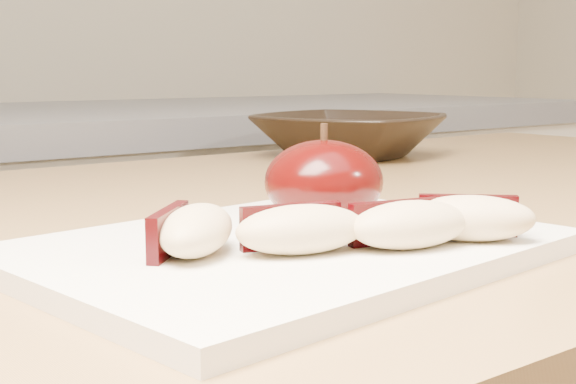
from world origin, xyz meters
TOP-DOWN VIEW (x-y plane):
  - cutting_board at (0.01, 0.35)m, footprint 0.30×0.23m
  - apple_half at (0.08, 0.40)m, footprint 0.09×0.09m
  - apple_wedge_a at (-0.05, 0.35)m, footprint 0.07×0.07m
  - apple_wedge_b at (-0.01, 0.32)m, footprint 0.07×0.05m
  - apple_wedge_c at (0.04, 0.30)m, footprint 0.07×0.05m
  - apple_wedge_d at (0.08, 0.29)m, footprint 0.07×0.07m
  - bowl at (0.37, 0.70)m, footprint 0.26×0.26m

SIDE VIEW (x-z plane):
  - cutting_board at x=0.01m, z-range 0.90..0.91m
  - apple_wedge_a at x=-0.05m, z-range 0.91..0.93m
  - apple_wedge_b at x=-0.01m, z-range 0.91..0.93m
  - apple_wedge_c at x=0.04m, z-range 0.91..0.93m
  - apple_wedge_d at x=0.08m, z-range 0.91..0.93m
  - bowl at x=0.37m, z-range 0.90..0.95m
  - apple_half at x=0.08m, z-range 0.90..0.96m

